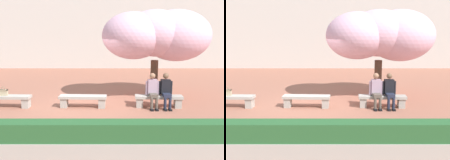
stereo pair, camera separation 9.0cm
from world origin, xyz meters
The scene contains 10 objects.
ground_plane centered at (0.00, 0.00, 0.00)m, with size 100.00×100.00×0.00m, color #9E604C.
building_facade centered at (0.00, 12.55, 5.18)m, with size 28.00×4.00×10.36m, color beige.
stone_bench_west_end centered at (-2.82, 0.00, 0.30)m, with size 1.77×0.50×0.45m.
stone_bench_near_west centered at (0.00, 0.00, 0.30)m, with size 1.77×0.50×0.45m.
stone_bench_center centered at (2.82, 0.00, 0.30)m, with size 1.77×0.50×0.45m.
person_seated_left centered at (2.58, -0.05, 0.70)m, with size 0.51×0.70×1.29m.
person_seated_right centered at (3.07, -0.05, 0.70)m, with size 0.51×0.69×1.29m.
handbag centered at (-2.95, 0.03, 0.58)m, with size 0.30×0.15×0.34m.
cherry_tree_main centered at (2.93, 1.52, 2.65)m, with size 4.53×3.06×3.70m.
planter_hedge_foreground centered at (0.00, -3.85, 0.39)m, with size 10.50×0.50×0.80m.
Camera 2 is at (1.17, -9.44, 2.78)m, focal length 42.00 mm.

